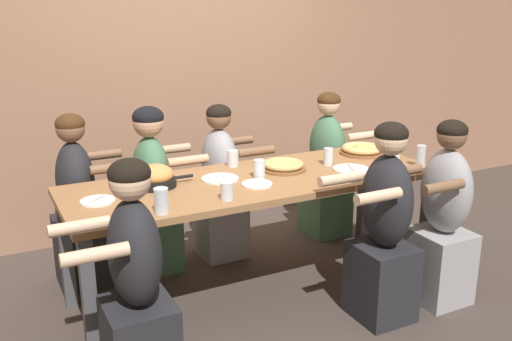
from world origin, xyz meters
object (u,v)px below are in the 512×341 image
Objects in this scene: empty_plate_a at (257,184)px; drinking_glass_b at (387,165)px; empty_plate_d at (220,179)px; cocktail_glass_blue at (395,152)px; diner_far_left at (79,209)px; drinking_glass_f at (260,170)px; diner_near_right at (443,222)px; diner_far_right at (327,171)px; diner_near_left at (136,290)px; pizza_board_second at (362,150)px; drinking_glass_g at (421,158)px; drinking_glass_c at (233,159)px; diner_far_center at (221,189)px; skillet_bowl at (156,177)px; diner_far_midleft at (153,195)px; drinking_glass_a at (227,191)px; empty_plate_b at (98,201)px; pizza_board_main at (283,166)px; drinking_glass_d at (161,202)px; diner_near_midright at (384,232)px; empty_plate_c at (351,169)px; drinking_glass_e at (328,157)px.

drinking_glass_b is (0.82, -0.20, 0.06)m from empty_plate_a.
cocktail_glass_blue is at bearing -4.88° from empty_plate_d.
diner_far_left is (-2.05, 0.66, -0.30)m from cocktail_glass_blue.
diner_near_right is (0.95, -0.62, -0.30)m from drinking_glass_f.
diner_near_left is at bearing -56.81° from diner_far_right.
pizza_board_second is 2.14× the size of drinking_glass_g.
drinking_glass_c is 0.44m from diner_far_center.
diner_near_right reaches higher than empty_plate_a.
empty_plate_a is at bearing -175.40° from cocktail_glass_blue.
skillet_bowl is 1.77m from diner_near_right.
drinking_glass_c is 1.35m from diner_near_left.
empty_plate_a is 1.05m from diner_near_left.
diner_far_right is (1.44, -0.00, -0.02)m from diner_far_midleft.
diner_far_right is 0.99× the size of diner_near_left.
diner_far_left is (-0.66, 0.91, -0.30)m from drinking_glass_a.
drinking_glass_g is 0.13× the size of diner_near_left.
drinking_glass_b is at bearing -10.87° from empty_plate_b.
pizza_board_main is at bearing 53.10° from diner_far_midleft.
empty_plate_d is 1.31m from diner_far_right.
empty_plate_a is 0.92m from empty_plate_b.
skillet_bowl is at bearing 76.26° from drinking_glass_d.
drinking_glass_a is 0.09× the size of diner_near_right.
drinking_glass_c is at bearing 17.51° from empty_plate_b.
drinking_glass_a is at bearing 5.32° from drinking_glass_d.
empty_plate_a is 0.15× the size of diner_near_midright.
pizza_board_main is 0.24m from drinking_glass_f.
empty_plate_c is at bearing -33.72° from drinking_glass_c.
diner_near_midright is at bearing -118.42° from pizza_board_second.
empty_plate_b is 1.27× the size of drinking_glass_g.
drinking_glass_e is at bearing 1.49° from empty_plate_b.
drinking_glass_a is 1.41m from drinking_glass_g.
pizza_board_main is 2.57× the size of drinking_glass_e.
pizza_board_second is 0.85m from diner_near_right.
drinking_glass_e is (-0.50, 0.08, 0.01)m from cocktail_glass_blue.
empty_plate_d is 0.98m from diner_far_left.
pizza_board_main is 0.83m from cocktail_glass_blue.
drinking_glass_b is at bearing -23.55° from drinking_glass_f.
diner_near_left is at bearing 90.00° from diner_near_right.
drinking_glass_a is 0.39m from drinking_glass_d.
empty_plate_b is 1.63m from diner_near_midright.
diner_near_right is (1.58, -0.75, -0.30)m from skillet_bowl.
pizza_board_main is 2.71× the size of drinking_glass_c.
diner_near_left is 1.92m from diner_near_right.
empty_plate_b is 0.16× the size of diner_far_right.
diner_near_right is at bearing -99.16° from cocktail_glass_blue.
diner_far_center reaches higher than cocktail_glass_blue.
diner_far_right is (0.93, 0.63, -0.30)m from drinking_glass_f.
drinking_glass_g is at bearing -15.14° from empty_plate_d.
drinking_glass_f is (-0.61, 0.12, 0.05)m from empty_plate_c.
empty_plate_a is 0.69m from empty_plate_c.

